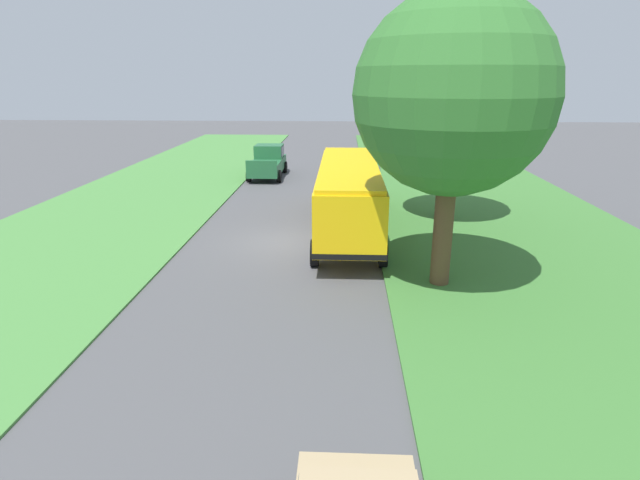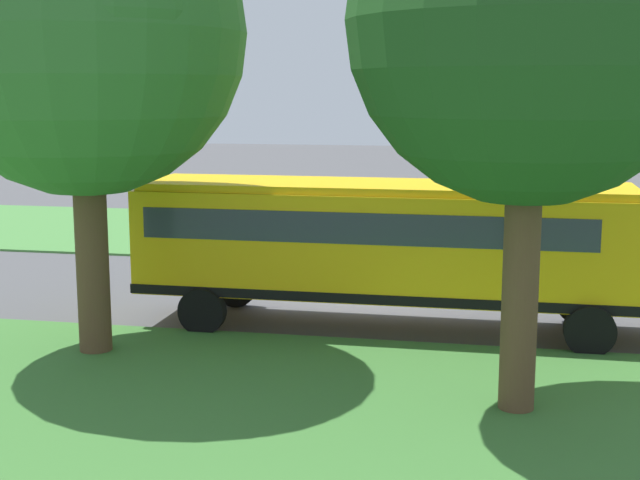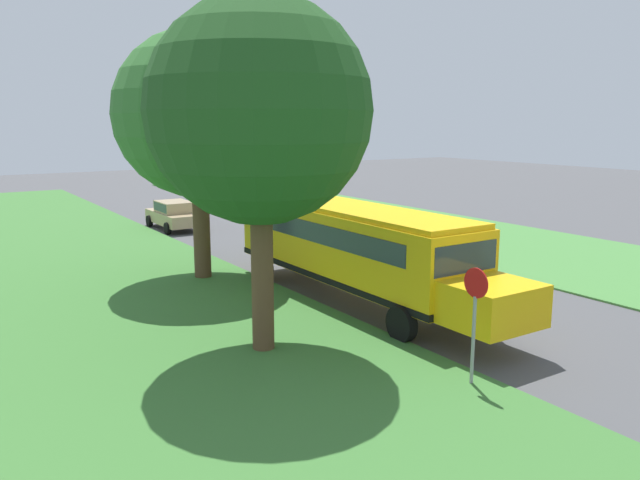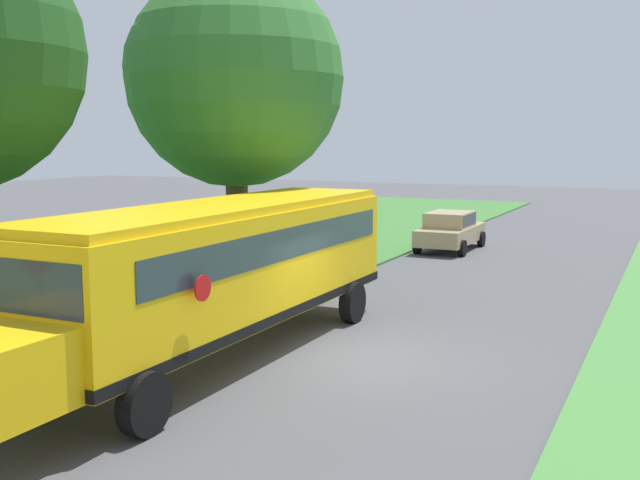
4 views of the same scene
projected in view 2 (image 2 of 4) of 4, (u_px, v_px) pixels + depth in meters
ground_plane at (358, 297)px, 22.23m from camera, size 120.00×120.00×0.00m
grass_verge at (246, 454)px, 12.56m from camera, size 12.00×80.00×0.08m
grass_far_side at (398, 237)px, 30.92m from camera, size 10.00×80.00×0.07m
school_bus at (397, 241)px, 18.97m from camera, size 2.85×12.42×3.16m
oak_tree_beside_bus at (537, 25)px, 13.15m from camera, size 5.57×5.57×8.91m
oak_tree_roadside_mid at (87, 30)px, 16.23m from camera, size 6.07×6.07×9.18m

